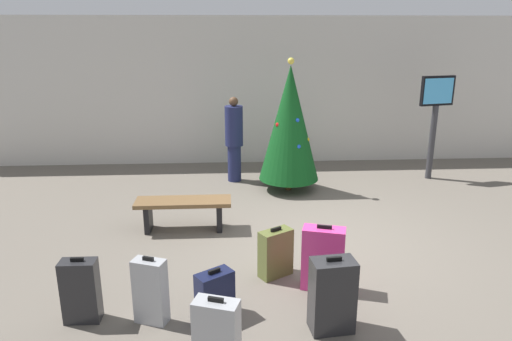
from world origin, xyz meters
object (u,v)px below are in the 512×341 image
at_px(flight_info_kiosk, 435,110).
at_px(suitcase_0, 332,296).
at_px(suitcase_3, 215,294).
at_px(holiday_tree, 290,123).
at_px(traveller_0, 234,138).
at_px(suitcase_1, 150,291).
at_px(waiting_bench, 184,208).
at_px(suitcase_4, 276,253).
at_px(suitcase_2, 217,335).
at_px(suitcase_5, 81,291).
at_px(suitcase_6, 323,259).

height_order(flight_info_kiosk, suitcase_0, flight_info_kiosk).
bearing_deg(suitcase_3, holiday_tree, 72.22).
height_order(traveller_0, suitcase_0, traveller_0).
distance_m(suitcase_1, suitcase_3, 0.67).
bearing_deg(waiting_bench, suitcase_4, -49.66).
height_order(flight_info_kiosk, suitcase_2, flight_info_kiosk).
height_order(suitcase_0, suitcase_5, suitcase_0).
relative_size(suitcase_0, suitcase_3, 1.48).
bearing_deg(suitcase_5, suitcase_3, -0.32).
relative_size(suitcase_0, suitcase_2, 1.13).
relative_size(traveller_0, suitcase_6, 2.11).
height_order(suitcase_2, suitcase_3, suitcase_2).
relative_size(suitcase_4, suitcase_6, 0.80).
bearing_deg(suitcase_5, holiday_tree, 56.44).
height_order(suitcase_3, suitcase_4, suitcase_4).
relative_size(waiting_bench, suitcase_6, 1.79).
height_order(holiday_tree, waiting_bench, holiday_tree).
height_order(traveller_0, suitcase_6, traveller_0).
bearing_deg(suitcase_0, holiday_tree, 88.46).
bearing_deg(traveller_0, suitcase_1, -101.23).
xyz_separation_m(flight_info_kiosk, traveller_0, (-3.99, 0.08, -0.52)).
bearing_deg(suitcase_2, waiting_bench, 100.30).
bearing_deg(suitcase_3, suitcase_1, -174.99).
height_order(suitcase_0, suitcase_3, suitcase_0).
bearing_deg(suitcase_3, suitcase_0, -14.41).
xyz_separation_m(traveller_0, suitcase_0, (0.90, -4.98, -0.50)).
bearing_deg(flight_info_kiosk, traveller_0, 178.88).
height_order(suitcase_4, suitcase_6, suitcase_6).
distance_m(holiday_tree, suitcase_2, 5.10).
height_order(holiday_tree, suitcase_4, holiday_tree).
bearing_deg(suitcase_2, suitcase_6, 46.97).
xyz_separation_m(suitcase_0, suitcase_2, (-1.14, -0.50, -0.05)).
bearing_deg(waiting_bench, traveller_0, 71.30).
bearing_deg(traveller_0, waiting_bench, -108.70).
height_order(waiting_bench, suitcase_6, suitcase_6).
bearing_deg(flight_info_kiosk, suitcase_2, -128.08).
relative_size(holiday_tree, suitcase_3, 4.48).
relative_size(waiting_bench, suitcase_1, 1.93).
distance_m(waiting_bench, suitcase_3, 2.35).
height_order(suitcase_3, suitcase_6, suitcase_6).
xyz_separation_m(suitcase_3, suitcase_4, (0.73, 0.82, 0.05)).
height_order(flight_info_kiosk, suitcase_4, flight_info_kiosk).
bearing_deg(waiting_bench, suitcase_0, -56.68).
relative_size(holiday_tree, suitcase_0, 3.03).
bearing_deg(waiting_bench, suitcase_6, -45.47).
bearing_deg(suitcase_4, suitcase_3, -131.60).
distance_m(suitcase_3, suitcase_5, 1.39).
xyz_separation_m(waiting_bench, suitcase_1, (-0.13, -2.35, -0.00)).
xyz_separation_m(flight_info_kiosk, suitcase_5, (-5.65, -4.59, -1.06)).
xyz_separation_m(traveller_0, suitcase_3, (-0.28, -4.68, -0.63)).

